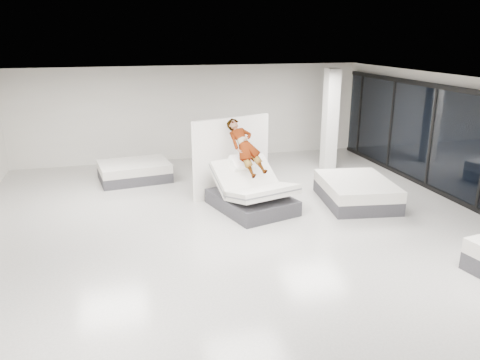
# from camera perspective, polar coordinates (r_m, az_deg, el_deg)

# --- Properties ---
(room) EXTENTS (14.00, 14.04, 3.20)m
(room) POSITION_cam_1_polar(r_m,az_deg,el_deg) (9.62, 0.92, 1.68)
(room) COLOR beige
(room) RESTS_ON ground
(hero_bed) EXTENTS (2.07, 2.43, 1.30)m
(hero_bed) POSITION_cam_1_polar(r_m,az_deg,el_deg) (11.62, 1.47, -1.72)
(hero_bed) COLOR #39383D
(hero_bed) RESTS_ON floor
(person) EXTENTS (0.99, 1.61, 1.41)m
(person) POSITION_cam_1_polar(r_m,az_deg,el_deg) (11.63, 0.65, 2.83)
(person) COLOR slate
(person) RESTS_ON hero_bed
(remote) EXTENTS (0.09, 0.15, 0.08)m
(remote) POSITION_cam_1_polar(r_m,az_deg,el_deg) (11.51, 2.49, 1.65)
(remote) COLOR black
(remote) RESTS_ON person
(divider_panel) EXTENTS (2.24, 0.83, 2.12)m
(divider_panel) POSITION_cam_1_polar(r_m,az_deg,el_deg) (12.55, -1.02, 2.87)
(divider_panel) COLOR white
(divider_panel) RESTS_ON floor
(flat_bed_right_far) EXTENTS (1.97, 2.44, 0.61)m
(flat_bed_right_far) POSITION_cam_1_polar(r_m,az_deg,el_deg) (12.48, 13.98, -1.35)
(flat_bed_right_far) COLOR #39383D
(flat_bed_right_far) RESTS_ON floor
(flat_bed_left_far) EXTENTS (2.18, 1.76, 0.55)m
(flat_bed_left_far) POSITION_cam_1_polar(r_m,az_deg,el_deg) (14.34, -12.75, 1.05)
(flat_bed_left_far) COLOR #39383D
(flat_bed_left_far) RESTS_ON floor
(column) EXTENTS (0.40, 0.40, 3.20)m
(column) POSITION_cam_1_polar(r_m,az_deg,el_deg) (15.15, 10.93, 7.18)
(column) COLOR silver
(column) RESTS_ON floor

